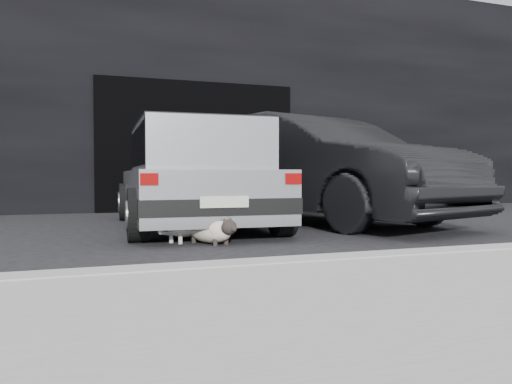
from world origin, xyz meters
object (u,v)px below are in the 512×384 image
object	(u,v)px
silver_hatchback	(193,171)
second_car	(315,168)
cat_white	(189,225)
cat_siamese	(213,231)

from	to	relation	value
silver_hatchback	second_car	xyz separation A→B (m)	(1.96, 0.23, 0.05)
silver_hatchback	cat_white	size ratio (longest dim) A/B	5.79
second_car	cat_siamese	xyz separation A→B (m)	(-2.12, -1.90, -0.69)
silver_hatchback	cat_siamese	distance (m)	1.80
silver_hatchback	second_car	world-z (taller)	second_car
second_car	cat_siamese	bearing A→B (deg)	-154.70
cat_siamese	cat_white	size ratio (longest dim) A/B	1.18
silver_hatchback	cat_white	distance (m)	1.53
second_car	cat_white	world-z (taller)	second_car
cat_siamese	cat_white	xyz separation A→B (m)	(-0.19, 0.31, 0.05)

